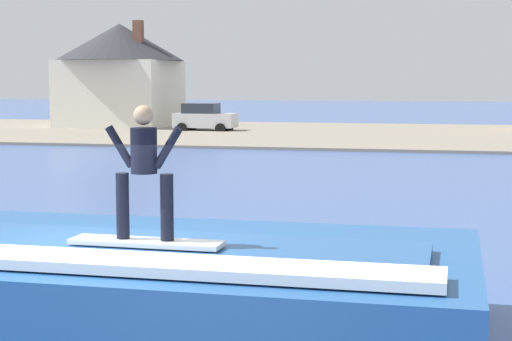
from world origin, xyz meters
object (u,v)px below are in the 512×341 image
Objects in this scene: surfboard at (147,242)px; surfer at (144,165)px; wave_crest at (167,287)px; car_near_shore at (204,118)px; house_with_chimney at (120,70)px.

surfer is (-0.02, 0.02, 0.94)m from surfboard.
surfer is at bearing 143.81° from surfboard.
surfboard is (-0.03, -0.62, 0.71)m from wave_crest.
wave_crest is at bearing 86.85° from surfboard.
car_near_shore is at bearing 106.32° from wave_crest.
surfer is at bearing -73.97° from car_near_shore.
house_with_chimney is at bearing 112.98° from surfboard.
surfer is 43.40m from car_near_shore.
wave_crest is 48.61m from house_with_chimney.
house_with_chimney reaches higher than car_near_shore.
house_with_chimney reaches higher than surfboard.
surfer is at bearing -67.04° from house_with_chimney.
wave_crest is 4.15× the size of surfboard.
surfer is 0.42× the size of car_near_shore.
car_near_shore is at bearing 106.03° from surfer.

